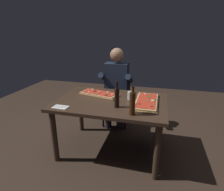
{
  "coord_description": "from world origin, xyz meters",
  "views": [
    {
      "loc": [
        0.57,
        -2.14,
        1.58
      ],
      "look_at": [
        0.0,
        0.05,
        0.79
      ],
      "focal_mm": 29.54,
      "sensor_mm": 36.0,
      "label": 1
    }
  ],
  "objects_px": {
    "pizza_rectangular_left": "(147,102)",
    "tumbler_near_camera": "(131,96)",
    "wine_bottle_dark": "(132,103)",
    "diner_chair": "(118,97)",
    "oil_bottle_amber": "(117,97)",
    "pizza_rectangular_front": "(99,94)",
    "seated_diner": "(116,84)",
    "dining_table": "(111,107)"
  },
  "relations": [
    {
      "from": "wine_bottle_dark",
      "to": "oil_bottle_amber",
      "type": "relative_size",
      "value": 1.0
    },
    {
      "from": "diner_chair",
      "to": "seated_diner",
      "type": "bearing_deg",
      "value": -90.0
    },
    {
      "from": "wine_bottle_dark",
      "to": "seated_diner",
      "type": "height_order",
      "value": "seated_diner"
    },
    {
      "from": "oil_bottle_amber",
      "to": "diner_chair",
      "type": "relative_size",
      "value": 0.36
    },
    {
      "from": "wine_bottle_dark",
      "to": "seated_diner",
      "type": "relative_size",
      "value": 0.24
    },
    {
      "from": "wine_bottle_dark",
      "to": "oil_bottle_amber",
      "type": "xyz_separation_m",
      "value": [
        -0.2,
        0.16,
        -0.01
      ]
    },
    {
      "from": "oil_bottle_amber",
      "to": "tumbler_near_camera",
      "type": "xyz_separation_m",
      "value": [
        0.11,
        0.31,
        -0.07
      ]
    },
    {
      "from": "oil_bottle_amber",
      "to": "seated_diner",
      "type": "xyz_separation_m",
      "value": [
        -0.23,
        0.93,
        -0.12
      ]
    },
    {
      "from": "wine_bottle_dark",
      "to": "tumbler_near_camera",
      "type": "xyz_separation_m",
      "value": [
        -0.09,
        0.46,
        -0.08
      ]
    },
    {
      "from": "wine_bottle_dark",
      "to": "tumbler_near_camera",
      "type": "distance_m",
      "value": 0.48
    },
    {
      "from": "oil_bottle_amber",
      "to": "diner_chair",
      "type": "xyz_separation_m",
      "value": [
        -0.23,
        1.05,
        -0.38
      ]
    },
    {
      "from": "diner_chair",
      "to": "pizza_rectangular_left",
      "type": "bearing_deg",
      "value": -56.27
    },
    {
      "from": "pizza_rectangular_front",
      "to": "diner_chair",
      "type": "distance_m",
      "value": 0.76
    },
    {
      "from": "oil_bottle_amber",
      "to": "wine_bottle_dark",
      "type": "bearing_deg",
      "value": -37.51
    },
    {
      "from": "diner_chair",
      "to": "seated_diner",
      "type": "height_order",
      "value": "seated_diner"
    },
    {
      "from": "wine_bottle_dark",
      "to": "diner_chair",
      "type": "bearing_deg",
      "value": 109.81
    },
    {
      "from": "dining_table",
      "to": "tumbler_near_camera",
      "type": "distance_m",
      "value": 0.3
    },
    {
      "from": "pizza_rectangular_front",
      "to": "dining_table",
      "type": "bearing_deg",
      "value": -36.43
    },
    {
      "from": "pizza_rectangular_front",
      "to": "seated_diner",
      "type": "bearing_deg",
      "value": 80.24
    },
    {
      "from": "pizza_rectangular_front",
      "to": "seated_diner",
      "type": "relative_size",
      "value": 0.44
    },
    {
      "from": "wine_bottle_dark",
      "to": "seated_diner",
      "type": "xyz_separation_m",
      "value": [
        -0.44,
        1.09,
        -0.13
      ]
    },
    {
      "from": "wine_bottle_dark",
      "to": "diner_chair",
      "type": "height_order",
      "value": "wine_bottle_dark"
    },
    {
      "from": "dining_table",
      "to": "diner_chair",
      "type": "xyz_separation_m",
      "value": [
        -0.11,
        0.86,
        -0.16
      ]
    },
    {
      "from": "oil_bottle_amber",
      "to": "tumbler_near_camera",
      "type": "height_order",
      "value": "oil_bottle_amber"
    },
    {
      "from": "pizza_rectangular_left",
      "to": "tumbler_near_camera",
      "type": "xyz_separation_m",
      "value": [
        -0.21,
        0.09,
        0.03
      ]
    },
    {
      "from": "dining_table",
      "to": "oil_bottle_amber",
      "type": "relative_size",
      "value": 4.43
    },
    {
      "from": "wine_bottle_dark",
      "to": "oil_bottle_amber",
      "type": "distance_m",
      "value": 0.25
    },
    {
      "from": "pizza_rectangular_front",
      "to": "diner_chair",
      "type": "height_order",
      "value": "diner_chair"
    },
    {
      "from": "dining_table",
      "to": "wine_bottle_dark",
      "type": "bearing_deg",
      "value": -47.27
    },
    {
      "from": "pizza_rectangular_left",
      "to": "wine_bottle_dark",
      "type": "distance_m",
      "value": 0.41
    },
    {
      "from": "diner_chair",
      "to": "seated_diner",
      "type": "distance_m",
      "value": 0.28
    },
    {
      "from": "tumbler_near_camera",
      "to": "dining_table",
      "type": "bearing_deg",
      "value": -155.35
    },
    {
      "from": "pizza_rectangular_left",
      "to": "seated_diner",
      "type": "bearing_deg",
      "value": 127.93
    },
    {
      "from": "wine_bottle_dark",
      "to": "diner_chair",
      "type": "relative_size",
      "value": 0.36
    },
    {
      "from": "tumbler_near_camera",
      "to": "oil_bottle_amber",
      "type": "bearing_deg",
      "value": -110.0
    },
    {
      "from": "dining_table",
      "to": "wine_bottle_dark",
      "type": "height_order",
      "value": "wine_bottle_dark"
    },
    {
      "from": "tumbler_near_camera",
      "to": "seated_diner",
      "type": "relative_size",
      "value": 0.08
    },
    {
      "from": "pizza_rectangular_front",
      "to": "diner_chair",
      "type": "xyz_separation_m",
      "value": [
        0.1,
        0.7,
        -0.27
      ]
    },
    {
      "from": "seated_diner",
      "to": "oil_bottle_amber",
      "type": "bearing_deg",
      "value": -75.97
    },
    {
      "from": "pizza_rectangular_left",
      "to": "diner_chair",
      "type": "distance_m",
      "value": 1.04
    },
    {
      "from": "tumbler_near_camera",
      "to": "diner_chair",
      "type": "bearing_deg",
      "value": 114.72
    },
    {
      "from": "pizza_rectangular_left",
      "to": "tumbler_near_camera",
      "type": "distance_m",
      "value": 0.23
    }
  ]
}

